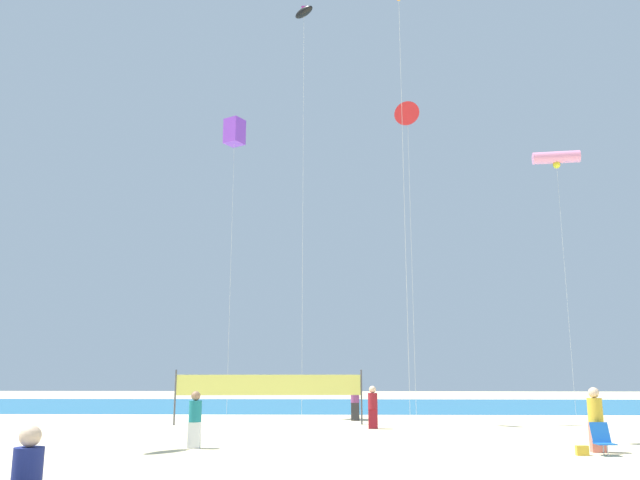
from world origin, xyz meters
TOP-DOWN VIEW (x-y plane):
  - ground_plane at (0.00, 0.00)m, footprint 120.00×120.00m
  - ocean_band at (0.00, 28.14)m, footprint 120.00×20.00m
  - beachgoer_teal_shirt at (-3.62, 2.49)m, footprint 0.39×0.39m
  - beachgoer_maroon_shirt at (2.27, 9.54)m, footprint 0.40×0.40m
  - beachgoer_plum_shirt at (1.64, 13.95)m, footprint 0.42×0.42m
  - beachgoer_mustard_shirt at (8.46, 1.83)m, footprint 0.43×0.43m
  - folding_beach_chair at (8.37, 1.21)m, footprint 0.52×0.65m
  - volleyball_net at (-2.28, 11.42)m, footprint 8.39×0.77m
  - beach_handbag at (7.73, 1.09)m, footprint 0.34×0.17m
  - kite_black_inflatable at (-0.86, 12.34)m, footprint 1.21×1.22m
  - kite_red_delta at (4.41, 12.57)m, footprint 1.33×0.74m
  - kite_violet_box at (-4.92, 15.81)m, footprint 1.24×1.24m
  - kite_pink_tube at (13.38, 17.36)m, footprint 2.65×1.03m

SIDE VIEW (x-z plane):
  - ground_plane at x=0.00m, z-range 0.00..0.00m
  - ocean_band at x=0.00m, z-range 0.00..0.01m
  - beach_handbag at x=7.73m, z-range 0.00..0.27m
  - folding_beach_chair at x=8.37m, z-range 0.02..0.91m
  - beachgoer_teal_shirt at x=-3.62m, z-range 0.06..1.78m
  - beachgoer_maroon_shirt at x=2.27m, z-range 0.06..1.79m
  - beachgoer_plum_shirt at x=1.64m, z-range 0.06..1.91m
  - beachgoer_mustard_shirt at x=8.46m, z-range 0.06..1.92m
  - volleyball_net at x=-2.28m, z-range 0.44..2.84m
  - kite_pink_tube at x=13.38m, z-range 6.97..21.66m
  - kite_red_delta at x=4.41m, z-range 7.19..22.90m
  - kite_violet_box at x=-4.92m, z-range 7.38..23.61m
  - kite_black_inflatable at x=-0.86m, z-range 10.08..31.17m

